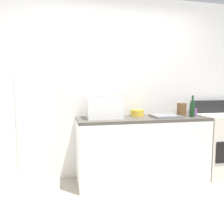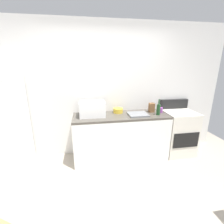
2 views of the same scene
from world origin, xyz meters
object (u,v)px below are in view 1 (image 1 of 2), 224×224
object	(u,v)px
microwave	(104,108)
knife_block	(182,109)
mixing_bowl	(137,113)
wine_bottle	(192,109)
coffee_mug	(194,112)
stove_oven	(218,143)

from	to	relation	value
microwave	knife_block	world-z (taller)	microwave
knife_block	mixing_bowl	size ratio (longest dim) A/B	0.95
knife_block	mixing_bowl	distance (m)	0.67
wine_bottle	coffee_mug	xyz separation A→B (m)	(0.11, 0.13, -0.06)
mixing_bowl	knife_block	bearing A→B (deg)	-5.08
microwave	mixing_bowl	distance (m)	0.53
mixing_bowl	microwave	bearing A→B (deg)	-167.20
stove_oven	wine_bottle	bearing A→B (deg)	-168.00
microwave	coffee_mug	distance (m)	1.35
stove_oven	mixing_bowl	bearing A→B (deg)	173.41
microwave	coffee_mug	size ratio (longest dim) A/B	4.60
wine_bottle	coffee_mug	size ratio (longest dim) A/B	3.00
microwave	wine_bottle	size ratio (longest dim) A/B	1.53
stove_oven	wine_bottle	distance (m)	0.76
stove_oven	microwave	bearing A→B (deg)	179.07
stove_oven	microwave	size ratio (longest dim) A/B	2.39
stove_oven	mixing_bowl	distance (m)	1.34
coffee_mug	mixing_bowl	world-z (taller)	coffee_mug
knife_block	mixing_bowl	world-z (taller)	knife_block
microwave	wine_bottle	distance (m)	1.24
stove_oven	knife_block	distance (m)	0.78
wine_bottle	stove_oven	bearing A→B (deg)	12.00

